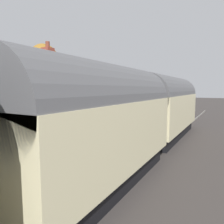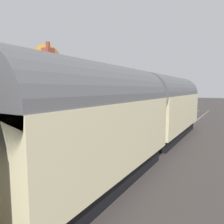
% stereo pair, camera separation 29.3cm
% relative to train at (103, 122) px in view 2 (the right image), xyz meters
% --- Properties ---
extents(ground_plane, '(160.00, 160.00, 0.00)m').
position_rel_train_xyz_m(ground_plane, '(2.73, 0.90, -2.21)').
color(ground_plane, '#383330').
extents(platform, '(32.00, 5.80, 1.00)m').
position_rel_train_xyz_m(platform, '(2.73, 4.80, -1.72)').
color(platform, gray).
rests_on(platform, ground).
extents(platform_edge_coping, '(32.00, 0.36, 0.02)m').
position_rel_train_xyz_m(platform_edge_coping, '(2.73, 2.08, -1.21)').
color(platform_edge_coping, beige).
rests_on(platform_edge_coping, platform).
extents(rail_near, '(52.00, 0.08, 0.14)m').
position_rel_train_xyz_m(rail_near, '(2.73, -0.72, -2.14)').
color(rail_near, gray).
rests_on(rail_near, ground).
extents(rail_far, '(52.00, 0.08, 0.14)m').
position_rel_train_xyz_m(rail_far, '(2.73, 0.72, -2.14)').
color(rail_far, gray).
rests_on(rail_far, ground).
extents(train, '(26.13, 2.73, 4.32)m').
position_rel_train_xyz_m(train, '(0.00, 0.00, 0.00)').
color(train, black).
rests_on(train, ground).
extents(station_building, '(7.42, 4.01, 5.17)m').
position_rel_train_xyz_m(station_building, '(1.04, 5.50, 0.22)').
color(station_building, white).
rests_on(station_building, platform).
extents(bench_by_lamp, '(1.41, 0.47, 0.88)m').
position_rel_train_xyz_m(bench_by_lamp, '(13.57, 3.72, -0.74)').
color(bench_by_lamp, teal).
rests_on(bench_by_lamp, platform).
extents(bench_near_building, '(1.41, 0.46, 0.88)m').
position_rel_train_xyz_m(bench_near_building, '(7.98, 3.46, -0.74)').
color(bench_near_building, teal).
rests_on(bench_near_building, platform).
extents(planter_edge_far, '(0.89, 0.32, 0.66)m').
position_rel_train_xyz_m(planter_edge_far, '(5.80, 7.02, -0.90)').
color(planter_edge_far, '#9E5138').
rests_on(planter_edge_far, platform).
extents(planter_corner_building, '(1.06, 0.32, 0.62)m').
position_rel_train_xyz_m(planter_corner_building, '(-1.38, 2.54, -0.92)').
color(planter_corner_building, teal).
rests_on(planter_corner_building, platform).
extents(planter_by_door, '(0.73, 0.32, 0.61)m').
position_rel_train_xyz_m(planter_by_door, '(14.53, 4.43, -0.92)').
color(planter_by_door, '#9E5138').
rests_on(planter_by_door, platform).
extents(planter_bench_right, '(0.67, 0.67, 0.97)m').
position_rel_train_xyz_m(planter_bench_right, '(12.81, 6.04, -0.71)').
color(planter_bench_right, '#9E5138').
rests_on(planter_bench_right, platform).
extents(planter_under_sign, '(0.74, 0.32, 0.56)m').
position_rel_train_xyz_m(planter_under_sign, '(9.66, 4.03, -0.95)').
color(planter_under_sign, black).
rests_on(planter_under_sign, platform).
extents(lamp_post_platform, '(0.32, 0.50, 3.53)m').
position_rel_train_xyz_m(lamp_post_platform, '(12.09, 2.69, 1.26)').
color(lamp_post_platform, black).
rests_on(lamp_post_platform, platform).
extents(tree_mid_background, '(4.04, 4.05, 6.92)m').
position_rel_train_xyz_m(tree_mid_background, '(15.47, 13.50, 2.61)').
color(tree_mid_background, '#4C3828').
rests_on(tree_mid_background, ground).
extents(tree_far_left, '(3.18, 2.93, 7.58)m').
position_rel_train_xyz_m(tree_far_left, '(7.75, 11.38, 3.34)').
color(tree_far_left, '#4C3828').
rests_on(tree_far_left, ground).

